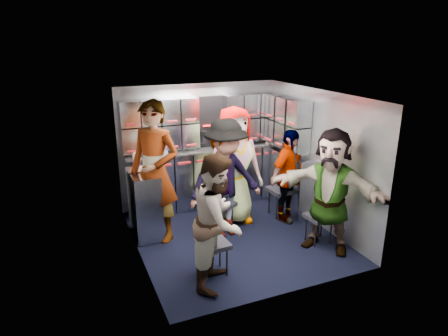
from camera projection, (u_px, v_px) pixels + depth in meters
name	position (u px, v px, depth m)	size (l,w,h in m)	color
floor	(234.00, 236.00, 5.95)	(3.00, 3.00, 0.00)	black
wall_back	(200.00, 145.00, 6.94)	(2.80, 0.04, 2.10)	gray
wall_left	(135.00, 183.00, 5.11)	(0.04, 3.00, 2.10)	gray
wall_right	(318.00, 159.00, 6.14)	(0.04, 3.00, 2.10)	gray
ceiling	(235.00, 95.00, 5.29)	(2.80, 3.00, 0.02)	silver
cart_bank_back	(204.00, 178.00, 6.93)	(2.68, 0.38, 0.99)	#A1A6B1
cart_bank_left	(145.00, 204.00, 5.85)	(0.38, 0.76, 0.99)	#A1A6B1
counter	(204.00, 149.00, 6.76)	(2.68, 0.42, 0.03)	silver
locker_bank_back	(202.00, 121.00, 6.67)	(2.68, 0.28, 0.82)	#A1A6B1
locker_bank_right	(287.00, 123.00, 6.56)	(0.28, 1.00, 0.82)	#A1A6B1
right_cabinet	(287.00, 181.00, 6.78)	(0.28, 1.20, 1.00)	#A1A6B1
coffee_niche	(211.00, 121.00, 6.79)	(0.46, 0.16, 0.84)	black
red_latch_strip	(208.00, 160.00, 6.63)	(2.60, 0.02, 0.03)	maroon
jump_seat_near_left	(213.00, 246.00, 4.91)	(0.39, 0.37, 0.44)	black
jump_seat_mid_left	(221.00, 206.00, 6.06)	(0.48, 0.47, 0.45)	black
jump_seat_center	(229.00, 195.00, 6.52)	(0.45, 0.43, 0.42)	black
jump_seat_mid_right	(281.00, 191.00, 6.54)	(0.43, 0.41, 0.48)	black
jump_seat_near_right	(319.00, 218.00, 5.68)	(0.39, 0.37, 0.43)	black
attendant_standing	(155.00, 172.00, 5.60)	(0.74, 0.49, 2.04)	black
attendant_arc_a	(218.00, 221.00, 4.62)	(0.78, 0.61, 1.61)	black
attendant_arc_b	(225.00, 179.00, 5.75)	(1.14, 0.65, 1.76)	black
attendant_arc_c	(234.00, 166.00, 6.19)	(0.91, 0.59, 1.86)	black
attendant_arc_d	(288.00, 176.00, 6.28)	(0.87, 0.36, 1.49)	black
attendant_arc_e	(330.00, 191.00, 5.37)	(1.59, 0.51, 1.72)	black
bottle_left	(166.00, 147.00, 6.44)	(0.07, 0.07, 0.24)	white
bottle_mid	(164.00, 147.00, 6.43)	(0.07, 0.07, 0.22)	white
bottle_right	(221.00, 140.00, 6.79)	(0.07, 0.07, 0.27)	white
cup_left	(135.00, 154.00, 6.26)	(0.07, 0.07, 0.11)	tan
cup_right	(268.00, 140.00, 7.13)	(0.08, 0.08, 0.11)	tan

